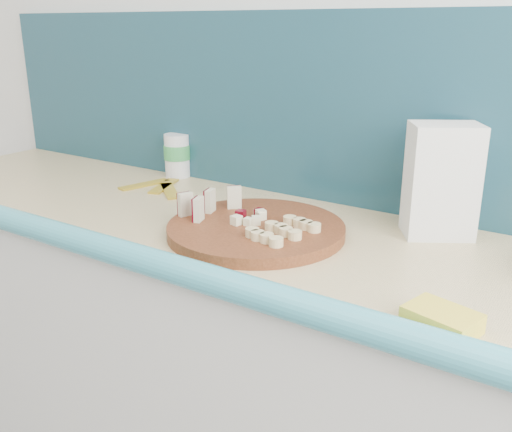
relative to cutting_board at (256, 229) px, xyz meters
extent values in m
cube|color=silver|center=(-0.25, 0.35, 0.38)|extent=(3.60, 0.04, 2.60)
cube|color=silver|center=(-0.15, 0.05, -0.48)|extent=(2.20, 0.60, 0.88)
cube|color=tan|center=(-0.15, 0.05, -0.03)|extent=(2.20, 0.60, 0.03)
cube|color=teal|center=(-0.15, -0.25, -0.03)|extent=(2.20, 0.06, 0.03)
cube|color=teal|center=(-0.15, 0.33, 0.24)|extent=(2.20, 0.02, 0.50)
cylinder|color=#431F0E|center=(0.00, 0.00, 0.00)|extent=(0.50, 0.50, 0.03)
cube|color=beige|center=(-0.18, -0.04, 0.04)|extent=(0.02, 0.04, 0.06)
cube|color=#4F0511|center=(-0.18, -0.04, 0.04)|extent=(0.01, 0.03, 0.06)
cube|color=beige|center=(-0.14, 0.01, 0.04)|extent=(0.02, 0.04, 0.06)
cube|color=#4F0511|center=(-0.15, 0.02, 0.04)|extent=(0.01, 0.03, 0.06)
cube|color=beige|center=(-0.11, 0.07, 0.04)|extent=(0.02, 0.04, 0.06)
cube|color=#4F0511|center=(-0.12, 0.07, 0.04)|extent=(0.01, 0.03, 0.06)
cube|color=beige|center=(-0.12, -0.05, 0.04)|extent=(0.02, 0.04, 0.06)
cube|color=#4F0511|center=(-0.13, -0.05, 0.04)|extent=(0.01, 0.03, 0.06)
cube|color=beige|center=(-0.02, 0.00, 0.02)|extent=(0.02, 0.02, 0.02)
cube|color=beige|center=(-0.01, 0.01, 0.02)|extent=(0.02, 0.02, 0.02)
cube|color=#4F0511|center=(-0.01, 0.03, 0.02)|extent=(0.02, 0.02, 0.02)
cube|color=beige|center=(-0.03, 0.02, 0.02)|extent=(0.02, 0.02, 0.02)
cube|color=beige|center=(-0.04, 0.02, 0.02)|extent=(0.02, 0.02, 0.02)
cube|color=beige|center=(-0.05, 0.00, 0.02)|extent=(0.02, 0.02, 0.02)
cube|color=beige|center=(-0.03, 0.00, 0.02)|extent=(0.02, 0.02, 0.02)
cube|color=beige|center=(-0.03, -0.01, 0.02)|extent=(0.02, 0.02, 0.02)
cube|color=#4F0511|center=(-0.01, -0.02, 0.02)|extent=(0.02, 0.02, 0.02)
cylinder|color=#D9C085|center=(0.04, -0.07, 0.02)|extent=(0.03, 0.03, 0.02)
cylinder|color=#D9C085|center=(0.06, -0.08, 0.02)|extent=(0.03, 0.03, 0.02)
cylinder|color=#D9C085|center=(0.08, -0.08, 0.02)|extent=(0.03, 0.03, 0.02)
cylinder|color=#D9C085|center=(0.11, -0.09, 0.02)|extent=(0.03, 0.03, 0.02)
cylinder|color=#D9C085|center=(0.05, -0.01, 0.02)|extent=(0.03, 0.03, 0.02)
cylinder|color=#D9C085|center=(0.07, -0.02, 0.02)|extent=(0.03, 0.03, 0.02)
cylinder|color=#D9C085|center=(0.10, -0.02, 0.02)|extent=(0.03, 0.03, 0.02)
cylinder|color=#D9C085|center=(0.12, -0.03, 0.02)|extent=(0.03, 0.03, 0.02)
cylinder|color=#D9C085|center=(0.06, 0.05, 0.02)|extent=(0.03, 0.03, 0.02)
cylinder|color=#D9C085|center=(0.09, 0.04, 0.02)|extent=(0.03, 0.03, 0.02)
cylinder|color=#D9C085|center=(0.11, 0.04, 0.02)|extent=(0.03, 0.03, 0.02)
cylinder|color=#D9C085|center=(0.14, 0.03, 0.02)|extent=(0.03, 0.03, 0.02)
cube|color=silver|center=(0.35, 0.23, 0.12)|extent=(0.18, 0.17, 0.26)
cylinder|color=silver|center=(-0.50, 0.31, 0.06)|extent=(0.08, 0.08, 0.14)
cylinder|color=green|center=(-0.50, 0.31, 0.07)|extent=(0.08, 0.08, 0.05)
cube|color=yellow|center=(0.49, -0.19, 0.00)|extent=(0.13, 0.10, 0.03)
cube|color=gold|center=(-0.52, 0.17, -0.01)|extent=(0.08, 0.17, 0.01)
cube|color=gold|center=(-0.46, 0.19, -0.01)|extent=(0.09, 0.16, 0.01)
cube|color=gold|center=(-0.41, 0.16, -0.01)|extent=(0.15, 0.13, 0.01)
camera|label=1|loc=(0.69, -1.03, 0.45)|focal=40.00mm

